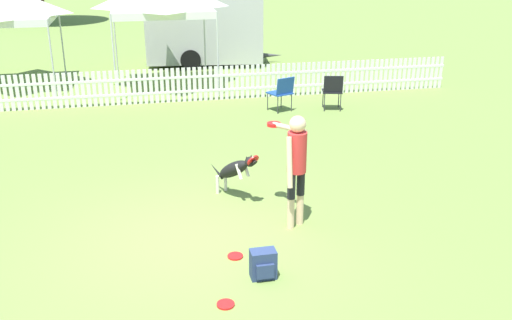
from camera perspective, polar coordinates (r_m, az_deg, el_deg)
ground_plane at (r=8.21m, az=-6.42°, el=-8.04°), size 240.00×240.00×0.00m
handler_person at (r=8.19m, az=3.97°, el=0.19°), size 0.46×1.11×1.70m
leaping_dog at (r=9.27m, az=-2.13°, el=-0.92°), size 0.71×1.05×0.89m
frisbee_near_handler at (r=7.77m, az=-2.09°, el=-9.59°), size 0.21×0.21×0.02m
frisbee_near_dog at (r=6.85m, az=-3.06°, el=-14.22°), size 0.21×0.21×0.02m
backpack_on_grass at (r=7.25m, az=0.73°, el=-10.40°), size 0.32×0.24×0.38m
picket_fence at (r=15.33m, az=-9.65°, el=7.31°), size 16.39×0.04×0.91m
folding_chair_blue_left at (r=14.53m, az=7.67°, el=7.05°), size 0.58×0.59×0.91m
folding_chair_center at (r=14.30m, az=2.62°, el=6.93°), size 0.67×0.68×0.89m
equipment_trailer at (r=20.33m, az=-5.22°, el=13.14°), size 4.80×2.64×2.44m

